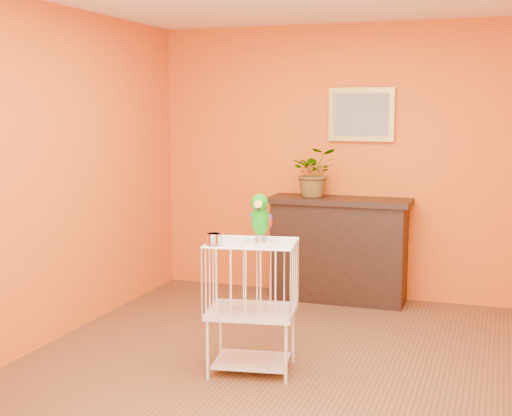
% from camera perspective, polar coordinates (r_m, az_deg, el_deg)
% --- Properties ---
extents(ground, '(4.50, 4.50, 0.00)m').
position_cam_1_polar(ground, '(4.97, 3.09, -13.31)').
color(ground, brown).
rests_on(ground, ground).
extents(room_shell, '(4.50, 4.50, 4.50)m').
position_cam_1_polar(room_shell, '(4.64, 3.24, 5.24)').
color(room_shell, '#DE5414').
rests_on(room_shell, ground).
extents(console_cabinet, '(1.32, 0.47, 0.98)m').
position_cam_1_polar(console_cabinet, '(6.76, 6.63, -3.31)').
color(console_cabinet, black).
rests_on(console_cabinet, ground).
extents(potted_plant, '(0.56, 0.59, 0.36)m').
position_cam_1_polar(potted_plant, '(6.72, 4.68, 2.42)').
color(potted_plant, '#26722D').
rests_on(potted_plant, console_cabinet).
extents(framed_picture, '(0.62, 0.04, 0.50)m').
position_cam_1_polar(framed_picture, '(6.80, 8.42, 7.41)').
color(framed_picture, '#A78C3B').
rests_on(framed_picture, room_shell).
extents(birdcage, '(0.65, 0.54, 0.91)m').
position_cam_1_polar(birdcage, '(4.92, -0.35, -7.75)').
color(birdcage, silver).
rests_on(birdcage, ground).
extents(feed_cup, '(0.11, 0.11, 0.07)m').
position_cam_1_polar(feed_cup, '(4.70, -3.39, -2.49)').
color(feed_cup, silver).
rests_on(feed_cup, birdcage).
extents(parrot, '(0.17, 0.30, 0.33)m').
position_cam_1_polar(parrot, '(4.81, 0.34, -0.72)').
color(parrot, '#59544C').
rests_on(parrot, birdcage).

